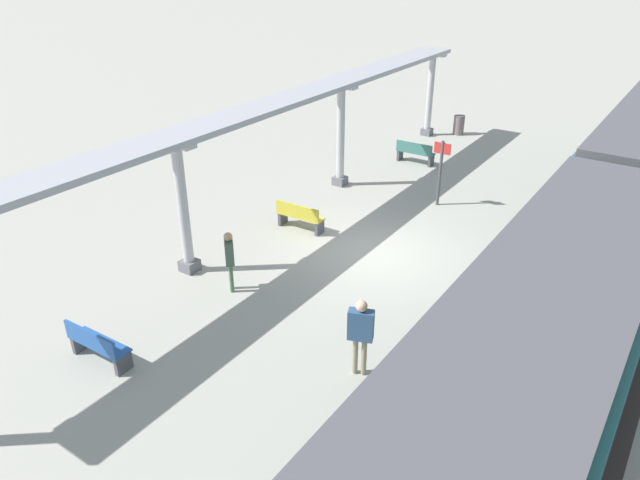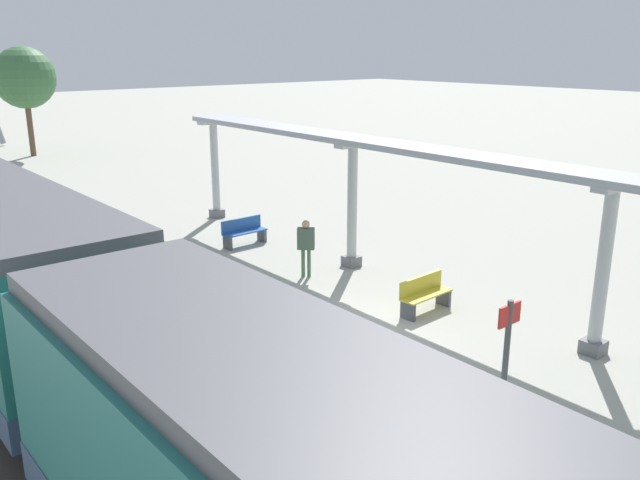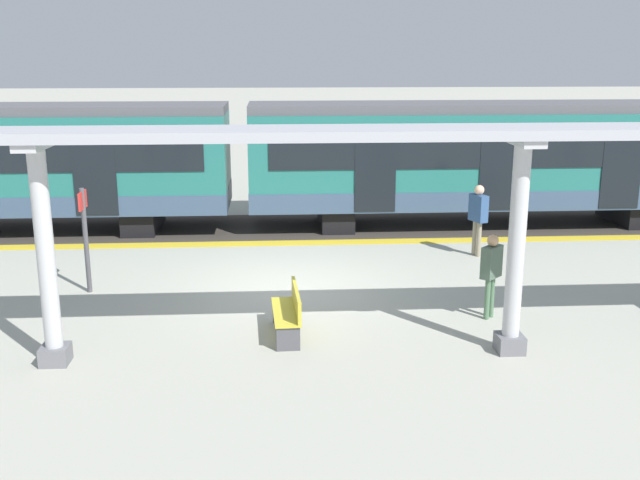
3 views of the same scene
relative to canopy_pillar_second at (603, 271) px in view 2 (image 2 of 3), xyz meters
name	(u,v)px [view 2 (image 2 of 3)]	position (x,y,z in m)	size (l,w,h in m)	color
ground_plane	(340,340)	(-3.60, 3.87, -1.82)	(176.00, 176.00, 0.00)	#A6A699
tactile_edge_strip	(185,396)	(-7.38, 3.87, -1.82)	(0.54, 28.67, 0.01)	gold
trackbed	(84,432)	(-9.25, 3.87, -1.82)	(3.20, 40.67, 0.01)	#38332D
canopy_pillar_second	(603,271)	(0.00, 0.00, 0.00)	(1.10, 0.44, 3.59)	slate
canopy_pillar_third	(352,205)	(0.00, 7.44, 0.00)	(1.10, 0.44, 3.59)	slate
canopy_pillar_fourth	(215,169)	(0.00, 14.90, 0.00)	(1.10, 0.44, 3.59)	slate
canopy_beam	(457,156)	(0.00, 3.82, 1.85)	(1.20, 22.98, 0.16)	#A8AAB2
bench_mid_platform	(244,231)	(-1.22, 11.24, -1.38)	(1.51, 0.49, 0.86)	#2556A1
bench_far_end	(424,294)	(-0.97, 3.79, -1.38)	(1.52, 0.51, 0.86)	gold
platform_info_sign	(507,350)	(-3.64, -0.32, -0.49)	(0.56, 0.10, 2.20)	#4C4C51
passenger_waiting_near_edge	(144,262)	(-5.89, 8.49, -0.72)	(0.55, 0.40, 1.76)	gray
passenger_by_the_benches	(306,242)	(-1.60, 7.55, -0.81)	(0.48, 0.48, 1.62)	#4A6D4E
tree_left_background	(24,78)	(-0.65, 34.40, 2.62)	(3.47, 3.47, 6.19)	brown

